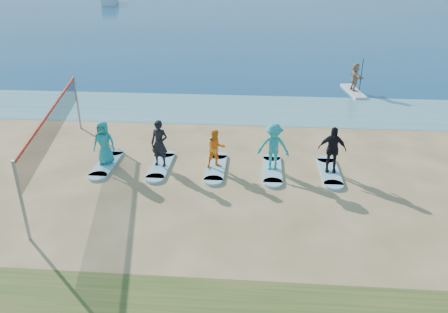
# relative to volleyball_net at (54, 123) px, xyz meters

# --- Properties ---
(ground) EXTENTS (600.00, 600.00, 0.00)m
(ground) POSITION_rel_volleyball_net_xyz_m (6.02, -2.65, -1.90)
(ground) COLOR tan
(ground) RESTS_ON ground
(shallow_water) EXTENTS (600.00, 600.00, 0.00)m
(shallow_water) POSITION_rel_volleyball_net_xyz_m (6.02, 7.85, -1.90)
(shallow_water) COLOR teal
(shallow_water) RESTS_ON ground
(volleyball_net) EXTENTS (1.99, 8.89, 2.50)m
(volleyball_net) POSITION_rel_volleyball_net_xyz_m (0.00, 0.00, 0.00)
(volleyball_net) COLOR gray
(volleyball_net) RESTS_ON ground
(paddleboard) EXTENTS (1.05, 3.06, 0.12)m
(paddleboard) POSITION_rel_volleyball_net_xyz_m (13.04, 11.57, -1.84)
(paddleboard) COLOR silver
(paddleboard) RESTS_ON ground
(paddleboarder) EXTENTS (0.78, 1.57, 1.62)m
(paddleboarder) POSITION_rel_volleyball_net_xyz_m (13.04, 11.57, -0.98)
(paddleboarder) COLOR tan
(paddleboarder) RESTS_ON paddleboard
(boat_offshore_a) EXTENTS (3.97, 8.63, 1.76)m
(boat_offshore_a) POSITION_rel_volleyball_net_xyz_m (-18.44, 62.96, -1.90)
(boat_offshore_a) COLOR silver
(boat_offshore_a) RESTS_ON ground
(surfboard_0) EXTENTS (0.70, 2.20, 0.09)m
(surfboard_0) POSITION_rel_volleyball_net_xyz_m (1.57, 0.57, -1.86)
(surfboard_0) COLOR #8CC6D9
(surfboard_0) RESTS_ON ground
(student_0) EXTENTS (0.84, 0.55, 1.70)m
(student_0) POSITION_rel_volleyball_net_xyz_m (1.57, 0.57, -0.96)
(student_0) COLOR teal
(student_0) RESTS_ON surfboard_0
(surfboard_1) EXTENTS (0.70, 2.20, 0.09)m
(surfboard_1) POSITION_rel_volleyball_net_xyz_m (3.71, 0.57, -1.86)
(surfboard_1) COLOR #8CC6D9
(surfboard_1) RESTS_ON ground
(student_1) EXTENTS (0.72, 0.54, 1.80)m
(student_1) POSITION_rel_volleyball_net_xyz_m (3.71, 0.57, -0.92)
(student_1) COLOR black
(student_1) RESTS_ON surfboard_1
(surfboard_2) EXTENTS (0.70, 2.20, 0.09)m
(surfboard_2) POSITION_rel_volleyball_net_xyz_m (5.85, 0.57, -1.86)
(surfboard_2) COLOR #8CC6D9
(surfboard_2) RESTS_ON ground
(student_2) EXTENTS (0.90, 0.82, 1.50)m
(student_2) POSITION_rel_volleyball_net_xyz_m (5.85, 0.57, -1.06)
(student_2) COLOR orange
(student_2) RESTS_ON surfboard_2
(surfboard_3) EXTENTS (0.70, 2.20, 0.09)m
(surfboard_3) POSITION_rel_volleyball_net_xyz_m (7.99, 0.57, -1.86)
(surfboard_3) COLOR #8CC6D9
(surfboard_3) RESTS_ON ground
(student_3) EXTENTS (1.24, 0.80, 1.81)m
(student_3) POSITION_rel_volleyball_net_xyz_m (7.99, 0.57, -0.91)
(student_3) COLOR teal
(student_3) RESTS_ON surfboard_3
(surfboard_4) EXTENTS (0.70, 2.20, 0.09)m
(surfboard_4) POSITION_rel_volleyball_net_xyz_m (10.13, 0.57, -1.86)
(surfboard_4) COLOR #8CC6D9
(surfboard_4) RESTS_ON ground
(student_4) EXTENTS (1.07, 0.53, 1.75)m
(student_4) POSITION_rel_volleyball_net_xyz_m (10.13, 0.57, -0.94)
(student_4) COLOR black
(student_4) RESTS_ON surfboard_4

